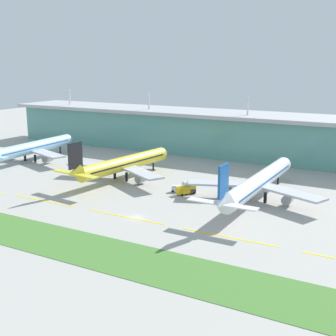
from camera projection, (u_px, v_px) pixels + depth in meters
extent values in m
plane|color=#A8A59E|center=(136.00, 217.00, 139.36)|extent=(600.00, 600.00, 0.00)
cube|color=#5B9E93|center=(250.00, 138.00, 225.89)|extent=(280.00, 28.00, 20.08)
cube|color=#B2B2B7|center=(251.00, 116.00, 223.40)|extent=(288.00, 34.00, 1.80)
cylinder|color=silver|center=(69.00, 97.00, 270.78)|extent=(0.90, 0.90, 9.00)
cylinder|color=silver|center=(149.00, 101.00, 244.10)|extent=(0.90, 0.90, 9.00)
cylinder|color=silver|center=(248.00, 106.00, 217.42)|extent=(0.90, 0.90, 9.00)
cylinder|color=#9ED1EA|center=(34.00, 147.00, 219.32)|extent=(8.58, 51.83, 5.80)
cone|color=#9ED1EA|center=(70.00, 139.00, 243.61)|extent=(5.72, 4.29, 5.51)
cube|color=#B7BABF|center=(9.00, 149.00, 220.91)|extent=(24.62, 16.34, 0.70)
cylinder|color=gray|center=(13.00, 155.00, 222.29)|extent=(3.44, 4.67, 3.20)
cube|color=#B7BABF|center=(47.00, 154.00, 210.59)|extent=(24.91, 14.21, 0.70)
cylinder|color=gray|center=(48.00, 159.00, 213.00)|extent=(3.44, 4.67, 3.20)
cylinder|color=black|center=(60.00, 150.00, 237.29)|extent=(0.70, 0.70, 3.60)
cylinder|color=black|center=(25.00, 157.00, 219.14)|extent=(1.10, 1.10, 3.60)
cylinder|color=black|center=(35.00, 159.00, 216.39)|extent=(1.10, 1.10, 3.60)
cube|color=#2D5BB7|center=(34.00, 146.00, 219.23)|extent=(8.34, 46.68, 0.60)
cylinder|color=yellow|center=(125.00, 163.00, 184.48)|extent=(11.58, 49.92, 5.80)
cone|color=yellow|center=(164.00, 153.00, 205.58)|extent=(5.94, 4.62, 5.51)
cone|color=yellow|center=(74.00, 174.00, 162.33)|extent=(5.67, 7.16, 5.72)
cube|color=black|center=(75.00, 156.00, 161.65)|extent=(1.45, 6.44, 9.50)
cube|color=yellow|center=(65.00, 172.00, 165.92)|extent=(10.31, 4.35, 0.36)
cube|color=yellow|center=(86.00, 176.00, 159.61)|extent=(10.31, 4.35, 0.36)
cube|color=#B7BABF|center=(97.00, 165.00, 188.17)|extent=(24.94, 12.88, 0.70)
cylinder|color=gray|center=(101.00, 171.00, 189.26)|extent=(3.71, 4.84, 3.20)
cube|color=#B7BABF|center=(141.00, 173.00, 174.42)|extent=(24.31, 17.50, 0.70)
cylinder|color=gray|center=(141.00, 178.00, 176.88)|extent=(3.71, 4.84, 3.20)
cylinder|color=black|center=(153.00, 166.00, 200.20)|extent=(0.70, 0.70, 3.60)
cylinder|color=black|center=(115.00, 175.00, 185.02)|extent=(1.10, 1.10, 3.60)
cylinder|color=black|center=(127.00, 177.00, 181.36)|extent=(1.10, 1.10, 3.60)
cube|color=black|center=(125.00, 162.00, 184.39)|extent=(11.04, 45.00, 0.60)
cylinder|color=white|center=(260.00, 181.00, 156.50)|extent=(6.10, 61.65, 5.80)
cone|color=white|center=(285.00, 163.00, 184.30)|extent=(5.53, 4.03, 5.51)
cone|color=white|center=(221.00, 204.00, 127.59)|extent=(4.96, 6.65, 5.72)
cube|color=#19519E|center=(223.00, 181.00, 126.97)|extent=(0.73, 6.40, 9.50)
cube|color=white|center=(204.00, 201.00, 130.70)|extent=(10.02, 3.25, 0.36)
cube|color=white|center=(240.00, 207.00, 125.42)|extent=(10.02, 3.25, 0.36)
cube|color=#B7BABF|center=(222.00, 183.00, 158.82)|extent=(24.81, 15.20, 0.70)
cylinder|color=gray|center=(227.00, 190.00, 160.10)|extent=(3.22, 4.52, 3.20)
cube|color=#B7BABF|center=(291.00, 193.00, 147.29)|extent=(24.79, 15.39, 0.70)
cylinder|color=gray|center=(288.00, 199.00, 149.72)|extent=(3.22, 4.52, 3.20)
cylinder|color=black|center=(278.00, 180.00, 177.14)|extent=(0.70, 0.70, 3.60)
cylinder|color=black|center=(247.00, 195.00, 156.57)|extent=(1.10, 1.10, 3.60)
cylinder|color=black|center=(265.00, 198.00, 153.49)|extent=(1.10, 1.10, 3.60)
cube|color=#19519E|center=(260.00, 180.00, 156.41)|extent=(6.11, 55.49, 0.60)
cube|color=yellow|center=(44.00, 201.00, 155.93)|extent=(28.00, 0.70, 0.04)
cube|color=yellow|center=(126.00, 217.00, 139.73)|extent=(28.00, 0.70, 0.04)
cube|color=yellow|center=(228.00, 237.00, 123.53)|extent=(28.00, 0.70, 0.04)
cube|color=#477A33|center=(80.00, 247.00, 116.88)|extent=(300.00, 18.00, 0.10)
cube|color=gold|center=(186.00, 190.00, 163.53)|extent=(5.81, 7.55, 2.60)
cylinder|color=silver|center=(188.00, 183.00, 163.43)|extent=(3.71, 4.47, 2.00)
cylinder|color=black|center=(182.00, 195.00, 161.58)|extent=(0.75, 0.96, 0.90)
cylinder|color=black|center=(178.00, 193.00, 163.52)|extent=(0.75, 0.96, 0.90)
cylinder|color=black|center=(193.00, 193.00, 164.12)|extent=(0.75, 0.96, 0.90)
cylinder|color=black|center=(190.00, 191.00, 166.07)|extent=(0.75, 0.96, 0.90)
cube|color=silver|center=(177.00, 189.00, 166.41)|extent=(3.98, 2.83, 1.60)
cube|color=silver|center=(177.00, 186.00, 166.15)|extent=(3.64, 2.72, 0.16)
cylinder|color=black|center=(180.00, 190.00, 167.13)|extent=(0.96, 0.61, 0.90)
cylinder|color=black|center=(180.00, 192.00, 165.58)|extent=(0.96, 0.61, 0.90)
cylinder|color=black|center=(174.00, 190.00, 167.60)|extent=(0.96, 0.61, 0.90)
cylinder|color=black|center=(173.00, 191.00, 166.05)|extent=(0.96, 0.61, 0.90)
cube|color=#333842|center=(189.00, 191.00, 164.23)|extent=(4.78, 4.83, 1.40)
cylinder|color=black|center=(186.00, 194.00, 162.95)|extent=(0.88, 0.89, 0.90)
cylinder|color=black|center=(184.00, 192.00, 164.97)|extent=(0.88, 0.89, 0.90)
cylinder|color=black|center=(194.00, 193.00, 163.81)|extent=(0.88, 0.89, 0.90)
cylinder|color=black|center=(192.00, 191.00, 165.82)|extent=(0.88, 0.89, 0.90)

